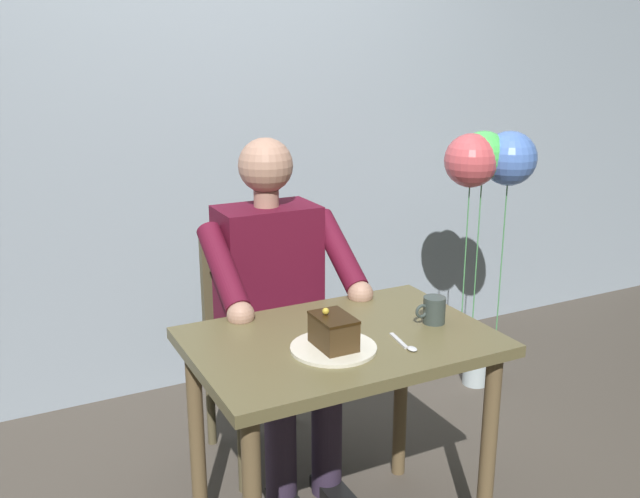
# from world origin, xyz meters

# --- Properties ---
(cafe_rear_panel) EXTENTS (6.40, 0.12, 3.00)m
(cafe_rear_panel) POSITION_xyz_m (0.00, -1.40, 1.50)
(cafe_rear_panel) COLOR #95A3B2
(cafe_rear_panel) RESTS_ON ground
(dining_table) EXTENTS (0.90, 0.61, 0.73)m
(dining_table) POSITION_xyz_m (0.00, 0.00, 0.62)
(dining_table) COLOR brown
(dining_table) RESTS_ON ground
(chair) EXTENTS (0.42, 0.42, 0.90)m
(chair) POSITION_xyz_m (0.00, -0.66, 0.50)
(chair) COLOR brown
(chair) RESTS_ON ground
(seated_person) EXTENTS (0.53, 0.58, 1.26)m
(seated_person) POSITION_xyz_m (0.00, -0.49, 0.66)
(seated_person) COLOR #560F24
(seated_person) RESTS_ON ground
(dessert_plate) EXTENTS (0.25, 0.25, 0.01)m
(dessert_plate) POSITION_xyz_m (0.06, 0.07, 0.74)
(dessert_plate) COLOR silver
(dessert_plate) RESTS_ON dining_table
(cake_slice) EXTENTS (0.10, 0.14, 0.11)m
(cake_slice) POSITION_xyz_m (0.06, 0.07, 0.79)
(cake_slice) COLOR #412E18
(cake_slice) RESTS_ON dessert_plate
(coffee_cup) EXTENTS (0.11, 0.07, 0.09)m
(coffee_cup) POSITION_xyz_m (-0.31, 0.04, 0.78)
(coffee_cup) COLOR #36403D
(coffee_cup) RESTS_ON dining_table
(dessert_spoon) EXTENTS (0.03, 0.14, 0.01)m
(dessert_spoon) POSITION_xyz_m (-0.13, 0.15, 0.74)
(dessert_spoon) COLOR silver
(dessert_spoon) RESTS_ON dining_table
(balloon_display) EXTENTS (0.41, 0.30, 1.21)m
(balloon_display) POSITION_xyz_m (-1.13, -0.71, 1.02)
(balloon_display) COLOR #B2C1C6
(balloon_display) RESTS_ON ground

